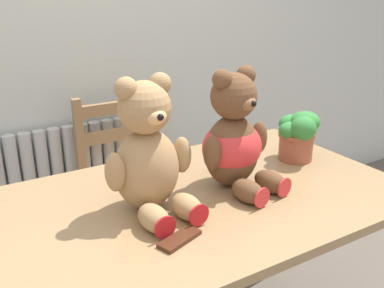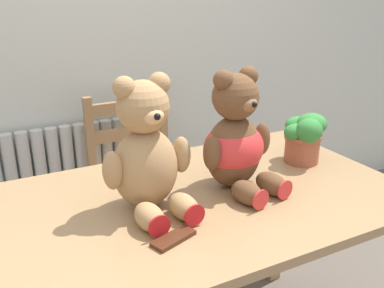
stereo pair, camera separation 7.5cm
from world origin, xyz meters
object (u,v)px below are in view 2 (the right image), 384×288
object	(u,v)px
wooden_chair_behind	(139,187)
teddy_bear_right	(236,142)
teddy_bear_left	(147,154)
chocolate_bar	(173,238)
potted_plant	(304,136)

from	to	relation	value
wooden_chair_behind	teddy_bear_right	bearing A→B (deg)	94.83
teddy_bear_left	chocolate_bar	xyz separation A→B (m)	(-0.01, -0.20, -0.17)
teddy_bear_right	chocolate_bar	xyz separation A→B (m)	(-0.32, -0.21, -0.15)
teddy_bear_left	potted_plant	size ratio (longest dim) A/B	2.19
teddy_bear_right	teddy_bear_left	bearing A→B (deg)	-8.82
potted_plant	chocolate_bar	size ratio (longest dim) A/B	1.47
potted_plant	teddy_bear_left	bearing A→B (deg)	-174.49
teddy_bear_left	wooden_chair_behind	bearing A→B (deg)	-112.35
teddy_bear_left	potted_plant	bearing A→B (deg)	-179.13
potted_plant	chocolate_bar	world-z (taller)	potted_plant
teddy_bear_right	potted_plant	xyz separation A→B (m)	(0.35, 0.06, -0.05)
chocolate_bar	potted_plant	bearing A→B (deg)	21.61
teddy_bear_left	potted_plant	distance (m)	0.67
chocolate_bar	teddy_bear_right	bearing A→B (deg)	32.57
wooden_chair_behind	chocolate_bar	distance (m)	1.06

